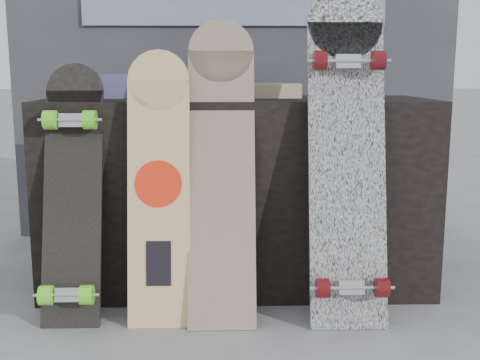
{
  "coord_description": "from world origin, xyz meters",
  "views": [
    {
      "loc": [
        -0.05,
        -2.04,
        0.91
      ],
      "look_at": [
        0.0,
        0.2,
        0.51
      ],
      "focal_mm": 45.0,
      "sensor_mm": 36.0,
      "label": 1
    }
  ],
  "objects_px": {
    "longboard_geisha": "(159,180)",
    "longboard_celtic": "(221,160)",
    "vendor_table": "(237,192)",
    "longboard_cascadia": "(347,148)",
    "skateboard_dark": "(72,189)"
  },
  "relations": [
    {
      "from": "longboard_celtic",
      "to": "longboard_geisha",
      "type": "bearing_deg",
      "value": -168.53
    },
    {
      "from": "skateboard_dark",
      "to": "vendor_table",
      "type": "bearing_deg",
      "value": 30.47
    },
    {
      "from": "vendor_table",
      "to": "longboard_geisha",
      "type": "relative_size",
      "value": 1.61
    },
    {
      "from": "longboard_celtic",
      "to": "vendor_table",
      "type": "bearing_deg",
      "value": 79.14
    },
    {
      "from": "longboard_geisha",
      "to": "skateboard_dark",
      "type": "bearing_deg",
      "value": 174.77
    },
    {
      "from": "longboard_cascadia",
      "to": "vendor_table",
      "type": "bearing_deg",
      "value": 135.16
    },
    {
      "from": "vendor_table",
      "to": "longboard_celtic",
      "type": "distance_m",
      "value": 0.4
    },
    {
      "from": "skateboard_dark",
      "to": "longboard_cascadia",
      "type": "bearing_deg",
      "value": -1.48
    },
    {
      "from": "longboard_celtic",
      "to": "skateboard_dark",
      "type": "relative_size",
      "value": 1.17
    },
    {
      "from": "longboard_celtic",
      "to": "longboard_cascadia",
      "type": "distance_m",
      "value": 0.46
    },
    {
      "from": "longboard_cascadia",
      "to": "skateboard_dark",
      "type": "height_order",
      "value": "longboard_cascadia"
    },
    {
      "from": "longboard_geisha",
      "to": "longboard_cascadia",
      "type": "xyz_separation_m",
      "value": [
        0.68,
        0.0,
        0.11
      ]
    },
    {
      "from": "vendor_table",
      "to": "skateboard_dark",
      "type": "distance_m",
      "value": 0.72
    },
    {
      "from": "longboard_celtic",
      "to": "skateboard_dark",
      "type": "bearing_deg",
      "value": -178.25
    },
    {
      "from": "longboard_geisha",
      "to": "longboard_celtic",
      "type": "xyz_separation_m",
      "value": [
        0.23,
        0.05,
        0.06
      ]
    }
  ]
}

